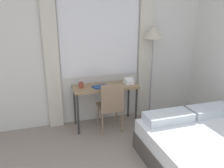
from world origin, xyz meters
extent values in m
cube|color=silver|center=(0.00, 2.83, 1.35)|extent=(5.42, 0.05, 2.70)
cube|color=white|center=(0.25, 2.80, 1.60)|extent=(1.41, 0.01, 1.50)
cube|color=beige|center=(-0.59, 2.76, 1.30)|extent=(0.24, 0.06, 2.60)
cube|color=beige|center=(1.10, 2.76, 1.30)|extent=(0.24, 0.06, 2.60)
cube|color=#937551|center=(0.25, 2.52, 0.73)|extent=(1.11, 0.45, 0.04)
cylinder|color=#333333|center=(-0.26, 2.34, 0.35)|extent=(0.04, 0.04, 0.71)
cylinder|color=#333333|center=(0.77, 2.34, 0.35)|extent=(0.04, 0.04, 0.71)
cylinder|color=#333333|center=(-0.26, 2.71, 0.35)|extent=(0.04, 0.04, 0.71)
cylinder|color=#333333|center=(0.77, 2.71, 0.35)|extent=(0.04, 0.04, 0.71)
cube|color=#8C7259|center=(0.29, 2.35, 0.42)|extent=(0.41, 0.41, 0.05)
cube|color=#8C7259|center=(0.28, 2.17, 0.66)|extent=(0.38, 0.05, 0.43)
cylinder|color=#8C7259|center=(0.11, 2.18, 0.20)|extent=(0.03, 0.03, 0.40)
cylinder|color=#8C7259|center=(0.45, 2.18, 0.20)|extent=(0.03, 0.03, 0.40)
cylinder|color=#8C7259|center=(0.12, 2.52, 0.20)|extent=(0.03, 0.03, 0.40)
cylinder|color=#8C7259|center=(0.46, 2.52, 0.20)|extent=(0.03, 0.03, 0.40)
cube|color=silver|center=(0.91, 1.53, 0.52)|extent=(0.69, 0.32, 0.12)
cube|color=silver|center=(1.65, 1.53, 0.52)|extent=(0.69, 0.32, 0.12)
cylinder|color=#4C4C51|center=(1.14, 2.55, 0.01)|extent=(0.31, 0.31, 0.03)
cylinder|color=gray|center=(1.14, 2.55, 0.78)|extent=(0.02, 0.02, 1.49)
cone|color=beige|center=(1.14, 2.55, 1.63)|extent=(0.36, 0.36, 0.21)
cube|color=white|center=(0.68, 2.50, 0.79)|extent=(0.15, 0.18, 0.09)
cube|color=white|center=(0.68, 2.50, 0.85)|extent=(0.17, 0.06, 0.02)
cube|color=navy|center=(0.15, 2.46, 0.76)|extent=(0.27, 0.21, 0.02)
cube|color=white|center=(0.15, 2.46, 0.77)|extent=(0.26, 0.20, 0.01)
cylinder|color=#993F33|center=(-0.16, 2.53, 0.80)|extent=(0.07, 0.07, 0.10)
camera|label=1|loc=(-0.70, -0.93, 1.91)|focal=35.00mm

